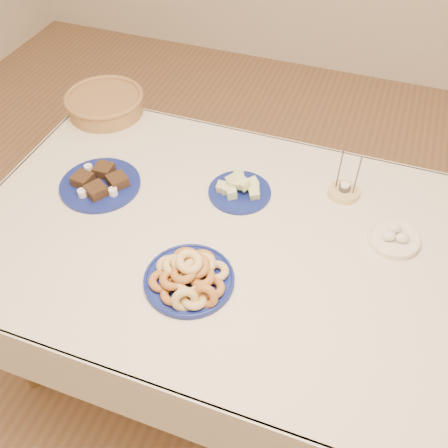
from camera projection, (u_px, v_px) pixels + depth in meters
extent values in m
plane|color=brown|center=(228.00, 351.00, 2.16)|extent=(5.00, 5.00, 0.00)
cylinder|color=brown|center=(115.00, 193.00, 2.32)|extent=(0.06, 0.06, 0.72)
cylinder|color=brown|center=(427.00, 275.00, 1.99)|extent=(0.06, 0.06, 0.72)
cylinder|color=brown|center=(9.00, 335.00, 1.80)|extent=(0.06, 0.06, 0.72)
cube|color=silver|center=(229.00, 237.00, 1.62)|extent=(1.70, 1.10, 0.02)
cube|color=silver|center=(273.00, 165.00, 2.07)|extent=(1.70, 0.01, 0.28)
cube|color=silver|center=(162.00, 410.00, 1.36)|extent=(1.70, 0.01, 0.28)
cube|color=silver|center=(20.00, 203.00, 1.91)|extent=(0.01, 1.10, 0.28)
cylinder|color=navy|center=(189.00, 280.00, 1.48)|extent=(0.36, 0.36, 0.01)
torus|color=navy|center=(189.00, 279.00, 1.47)|extent=(0.36, 0.36, 0.01)
torus|color=tan|center=(216.00, 271.00, 1.48)|extent=(0.11, 0.11, 0.03)
torus|color=#925320|center=(203.00, 260.00, 1.51)|extent=(0.11, 0.11, 0.03)
torus|color=#925320|center=(185.00, 258.00, 1.51)|extent=(0.11, 0.11, 0.03)
torus|color=tan|center=(169.00, 266.00, 1.49)|extent=(0.08, 0.08, 0.03)
torus|color=#925320|center=(162.00, 281.00, 1.45)|extent=(0.11, 0.11, 0.03)
torus|color=#925320|center=(174.00, 294.00, 1.42)|extent=(0.11, 0.11, 0.03)
torus|color=tan|center=(194.00, 299.00, 1.41)|extent=(0.11, 0.11, 0.03)
torus|color=#925320|center=(212.00, 288.00, 1.43)|extent=(0.10, 0.10, 0.03)
torus|color=tan|center=(203.00, 264.00, 1.46)|extent=(0.11, 0.11, 0.04)
torus|color=#925320|center=(188.00, 258.00, 1.48)|extent=(0.10, 0.09, 0.05)
torus|color=tan|center=(175.00, 266.00, 1.46)|extent=(0.10, 0.10, 0.05)
torus|color=#925320|center=(173.00, 279.00, 1.43)|extent=(0.11, 0.11, 0.02)
torus|color=tan|center=(188.00, 283.00, 1.42)|extent=(0.09, 0.09, 0.05)
torus|color=#925320|center=(202.00, 277.00, 1.43)|extent=(0.11, 0.11, 0.03)
torus|color=#925320|center=(196.00, 266.00, 1.43)|extent=(0.11, 0.11, 0.05)
torus|color=tan|center=(184.00, 261.00, 1.44)|extent=(0.11, 0.11, 0.05)
torus|color=#925320|center=(184.00, 272.00, 1.41)|extent=(0.11, 0.11, 0.04)
torus|color=tan|center=(189.00, 262.00, 1.41)|extent=(0.11, 0.11, 0.05)
torus|color=tan|center=(185.00, 300.00, 1.39)|extent=(0.09, 0.08, 0.08)
torus|color=#925320|center=(205.00, 296.00, 1.40)|extent=(0.08, 0.05, 0.08)
cylinder|color=navy|center=(240.00, 192.00, 1.74)|extent=(0.26, 0.26, 0.01)
cube|color=#B7CE82|center=(226.00, 188.00, 1.72)|extent=(0.05, 0.05, 0.04)
cube|color=#B7CE82|center=(244.00, 184.00, 1.70)|extent=(0.05, 0.05, 0.04)
cube|color=#B7CE82|center=(222.00, 187.00, 1.72)|extent=(0.04, 0.04, 0.04)
cube|color=#B7CE82|center=(232.00, 181.00, 1.71)|extent=(0.06, 0.05, 0.05)
cube|color=#B7CE82|center=(254.00, 194.00, 1.70)|extent=(0.05, 0.05, 0.04)
cube|color=#B7CE82|center=(253.00, 183.00, 1.74)|extent=(0.05, 0.06, 0.05)
cube|color=#B7CE82|center=(238.00, 176.00, 1.76)|extent=(0.04, 0.04, 0.04)
cube|color=#B7CE82|center=(237.00, 179.00, 1.75)|extent=(0.05, 0.05, 0.05)
cube|color=#B7CE82|center=(240.00, 182.00, 1.71)|extent=(0.04, 0.04, 0.04)
cube|color=#B7CE82|center=(238.00, 183.00, 1.70)|extent=(0.04, 0.04, 0.05)
cube|color=#B7CE82|center=(255.00, 188.00, 1.72)|extent=(0.05, 0.04, 0.04)
cube|color=#B7CE82|center=(239.00, 180.00, 1.71)|extent=(0.04, 0.04, 0.04)
cube|color=#B7CE82|center=(231.00, 193.00, 1.70)|extent=(0.05, 0.05, 0.04)
cylinder|color=navy|center=(100.00, 185.00, 1.77)|extent=(0.36, 0.36, 0.01)
cube|color=black|center=(83.00, 179.00, 1.75)|extent=(0.07, 0.07, 0.04)
cube|color=black|center=(96.00, 190.00, 1.71)|extent=(0.09, 0.09, 0.04)
cube|color=black|center=(104.00, 170.00, 1.78)|extent=(0.07, 0.07, 0.04)
cube|color=black|center=(118.00, 181.00, 1.74)|extent=(0.09, 0.09, 0.04)
cylinder|color=white|center=(89.00, 168.00, 1.80)|extent=(0.04, 0.04, 0.03)
cylinder|color=white|center=(82.00, 193.00, 1.71)|extent=(0.04, 0.04, 0.03)
cylinder|color=white|center=(113.00, 192.00, 1.71)|extent=(0.04, 0.04, 0.03)
cylinder|color=brown|center=(105.00, 105.00, 2.06)|extent=(0.35, 0.35, 0.07)
torus|color=brown|center=(104.00, 97.00, 2.03)|extent=(0.38, 0.38, 0.02)
cylinder|color=tan|center=(344.00, 192.00, 1.73)|extent=(0.12, 0.12, 0.02)
cylinder|color=#45454B|center=(345.00, 188.00, 1.72)|extent=(0.05, 0.05, 0.02)
cylinder|color=white|center=(345.00, 185.00, 1.71)|extent=(0.04, 0.04, 0.01)
cylinder|color=#45454B|center=(339.00, 169.00, 1.68)|extent=(0.01, 0.01, 0.16)
cylinder|color=#45454B|center=(357.00, 175.00, 1.65)|extent=(0.01, 0.01, 0.16)
cylinder|color=silver|center=(393.00, 240.00, 1.58)|extent=(0.21, 0.21, 0.02)
torus|color=silver|center=(394.00, 237.00, 1.57)|extent=(0.21, 0.21, 0.01)
ellipsoid|color=silver|center=(389.00, 236.00, 1.56)|extent=(0.05, 0.05, 0.03)
ellipsoid|color=silver|center=(402.00, 238.00, 1.55)|extent=(0.05, 0.05, 0.03)
ellipsoid|color=silver|center=(395.00, 229.00, 1.58)|extent=(0.05, 0.05, 0.03)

